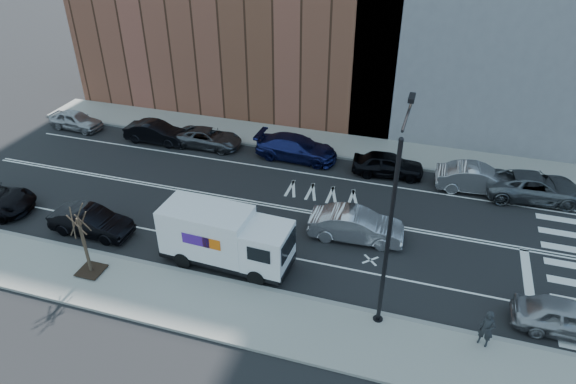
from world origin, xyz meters
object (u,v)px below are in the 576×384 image
Objects in this scene: fedex_van at (225,237)px; far_parked_a at (76,120)px; far_parked_b at (156,132)px; pedestrian at (487,329)px; driving_sedan at (356,225)px; near_parked_front at (569,318)px.

fedex_van reaches higher than far_parked_a.
far_parked_b is 2.62× the size of pedestrian.
fedex_van is 12.52m from pedestrian.
far_parked_b is 26.08m from pedestrian.
pedestrian is at bearing -135.39° from driving_sedan.
pedestrian is at bearing -120.22° from far_parked_b.
fedex_van is at bearing -119.20° from far_parked_a.
far_parked_a is at bearing 176.32° from pedestrian.
driving_sedan is (16.10, -7.20, 0.07)m from far_parked_b.
far_parked_b is (7.02, -0.19, 0.04)m from far_parked_a.
driving_sedan is at bearing -114.33° from far_parked_b.
far_parked_a is 32.44m from pedestrian.
driving_sedan is (5.87, 3.94, -0.76)m from fedex_van.
pedestrian reaches higher than far_parked_a.
fedex_van is 1.60× the size of far_parked_a.
pedestrian is (-3.40, -1.93, 0.25)m from near_parked_front.
driving_sedan is 1.11× the size of near_parked_front.
fedex_van is 15.15m from far_parked_b.
fedex_van reaches higher than driving_sedan.
near_parked_front is at bearing -114.97° from driving_sedan.
far_parked_a is (-17.25, 11.34, -0.87)m from fedex_van.
far_parked_a is 0.84× the size of driving_sedan.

